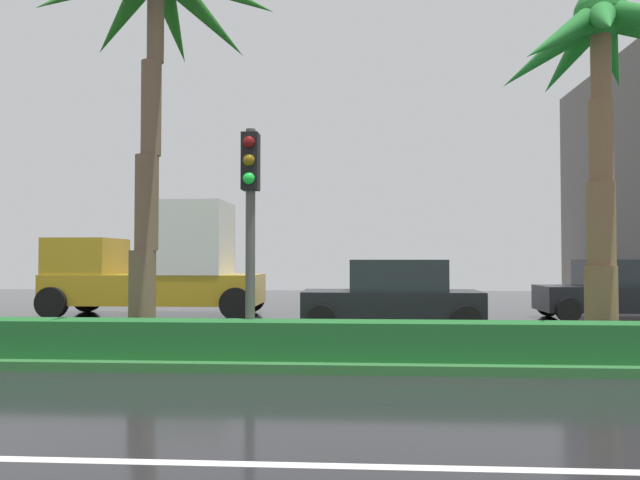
{
  "coord_description": "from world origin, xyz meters",
  "views": [
    {
      "loc": [
        3.96,
        -3.23,
        1.76
      ],
      "look_at": [
        2.98,
        12.18,
        2.21
      ],
      "focal_mm": 34.41,
      "sensor_mm": 36.0,
      "label": 1
    }
  ],
  "objects_px": {
    "traffic_signal_median_right": "(250,199)",
    "box_truck_lead": "(159,265)",
    "palm_tree_centre_left": "(153,19)",
    "palm_tree_centre": "(600,68)",
    "car_in_traffic_second": "(393,296)",
    "car_in_traffic_third": "(618,291)"
  },
  "relations": [
    {
      "from": "palm_tree_centre_left",
      "to": "palm_tree_centre",
      "type": "height_order",
      "value": "palm_tree_centre_left"
    },
    {
      "from": "traffic_signal_median_right",
      "to": "car_in_traffic_third",
      "type": "bearing_deg",
      "value": 40.88
    },
    {
      "from": "box_truck_lead",
      "to": "car_in_traffic_second",
      "type": "xyz_separation_m",
      "value": [
        6.95,
        -3.35,
        -0.72
      ]
    },
    {
      "from": "box_truck_lead",
      "to": "car_in_traffic_second",
      "type": "relative_size",
      "value": 1.49
    },
    {
      "from": "car_in_traffic_second",
      "to": "palm_tree_centre",
      "type": "bearing_deg",
      "value": 131.56
    },
    {
      "from": "palm_tree_centre",
      "to": "box_truck_lead",
      "type": "bearing_deg",
      "value": 145.09
    },
    {
      "from": "palm_tree_centre",
      "to": "traffic_signal_median_right",
      "type": "distance_m",
      "value": 6.66
    },
    {
      "from": "car_in_traffic_third",
      "to": "traffic_signal_median_right",
      "type": "bearing_deg",
      "value": 40.88
    },
    {
      "from": "box_truck_lead",
      "to": "traffic_signal_median_right",
      "type": "bearing_deg",
      "value": 117.38
    },
    {
      "from": "palm_tree_centre_left",
      "to": "car_in_traffic_third",
      "type": "relative_size",
      "value": 1.75
    },
    {
      "from": "car_in_traffic_third",
      "to": "box_truck_lead",
      "type": "bearing_deg",
      "value": -1.48
    },
    {
      "from": "box_truck_lead",
      "to": "car_in_traffic_third",
      "type": "distance_m",
      "value": 13.56
    },
    {
      "from": "traffic_signal_median_right",
      "to": "car_in_traffic_second",
      "type": "xyz_separation_m",
      "value": [
        2.64,
        4.98,
        -1.92
      ]
    },
    {
      "from": "palm_tree_centre",
      "to": "traffic_signal_median_right",
      "type": "bearing_deg",
      "value": -170.29
    },
    {
      "from": "palm_tree_centre",
      "to": "car_in_traffic_second",
      "type": "xyz_separation_m",
      "value": [
        -3.49,
        3.93,
        -4.33
      ]
    },
    {
      "from": "palm_tree_centre_left",
      "to": "box_truck_lead",
      "type": "xyz_separation_m",
      "value": [
        -2.31,
        7.41,
        -4.65
      ]
    },
    {
      "from": "car_in_traffic_third",
      "to": "car_in_traffic_second",
      "type": "bearing_deg",
      "value": 24.54
    },
    {
      "from": "palm_tree_centre_left",
      "to": "car_in_traffic_third",
      "type": "xyz_separation_m",
      "value": [
        11.23,
        7.06,
        -5.37
      ]
    },
    {
      "from": "box_truck_lead",
      "to": "car_in_traffic_second",
      "type": "distance_m",
      "value": 7.75
    },
    {
      "from": "traffic_signal_median_right",
      "to": "box_truck_lead",
      "type": "distance_m",
      "value": 9.46
    },
    {
      "from": "palm_tree_centre_left",
      "to": "traffic_signal_median_right",
      "type": "distance_m",
      "value": 4.09
    },
    {
      "from": "box_truck_lead",
      "to": "car_in_traffic_third",
      "type": "bearing_deg",
      "value": 178.52
    }
  ]
}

